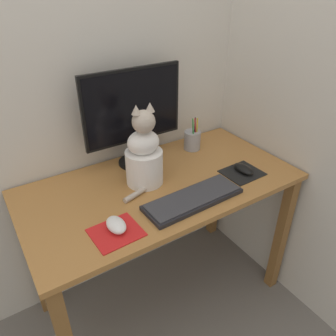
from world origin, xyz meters
TOP-DOWN VIEW (x-y plane):
  - ground_plane at (0.00, 0.00)m, footprint 12.00×12.00m
  - wall_back at (0.00, 0.34)m, footprint 7.00×0.04m
  - wall_side_right at (0.64, 0.00)m, footprint 0.04×7.00m
  - desk at (0.00, 0.00)m, footprint 1.22×0.62m
  - monitor at (-0.01, 0.22)m, footprint 0.48×0.17m
  - keyboard at (0.04, -0.19)m, footprint 0.43×0.16m
  - mousepad_left at (-0.31, -0.19)m, footprint 0.18×0.16m
  - mousepad_right at (0.36, -0.14)m, footprint 0.18×0.16m
  - computer_mouse_left at (-0.30, -0.18)m, footprint 0.06×0.10m
  - computer_mouse_right at (0.37, -0.13)m, footprint 0.06×0.11m
  - cat at (-0.06, 0.04)m, footprint 0.24×0.19m
  - pen_cup at (0.31, 0.19)m, footprint 0.09×0.09m

SIDE VIEW (x-z plane):
  - ground_plane at x=0.00m, z-range 0.00..0.00m
  - desk at x=0.00m, z-range 0.26..1.02m
  - mousepad_left at x=-0.31m, z-range 0.76..0.76m
  - mousepad_right at x=0.36m, z-range 0.76..0.76m
  - keyboard at x=0.04m, z-range 0.76..0.78m
  - computer_mouse_right at x=0.37m, z-range 0.76..0.79m
  - computer_mouse_left at x=-0.30m, z-range 0.76..0.80m
  - pen_cup at x=0.31m, z-range 0.72..0.90m
  - cat at x=-0.06m, z-range 0.71..1.08m
  - monitor at x=-0.01m, z-range 0.79..1.25m
  - wall_back at x=0.00m, z-range 0.00..2.50m
  - wall_side_right at x=0.64m, z-range 0.00..2.50m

